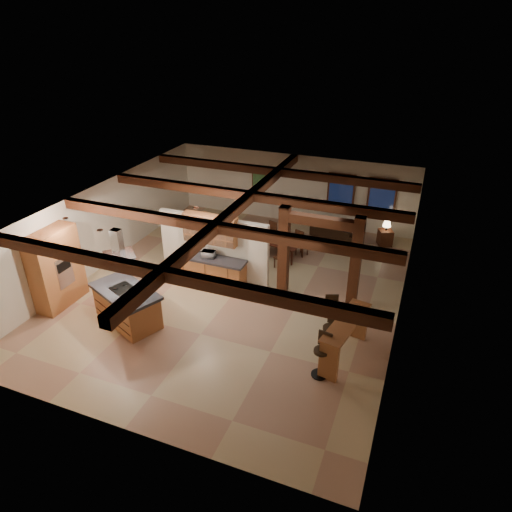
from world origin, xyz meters
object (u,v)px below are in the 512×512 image
at_px(bar_counter, 345,333).
at_px(dining_table, 278,248).
at_px(sofa, 336,232).
at_px(kitchen_island, 127,305).

bearing_deg(bar_counter, dining_table, 125.78).
bearing_deg(sofa, dining_table, 70.03).
height_order(dining_table, sofa, dining_table).
bearing_deg(kitchen_island, sofa, 60.44).
relative_size(kitchen_island, bar_counter, 1.10).
distance_m(kitchen_island, dining_table, 6.04).
height_order(kitchen_island, sofa, kitchen_island).
bearing_deg(kitchen_island, bar_counter, 6.55).
xyz_separation_m(kitchen_island, bar_counter, (6.08, 0.70, 0.22)).
xyz_separation_m(sofa, bar_counter, (1.75, -6.94, 0.47)).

